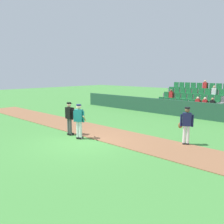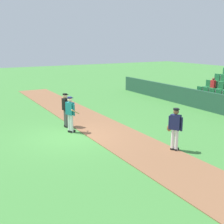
% 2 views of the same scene
% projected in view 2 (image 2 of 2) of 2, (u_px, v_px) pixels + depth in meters
% --- Properties ---
extents(ground_plane, '(80.00, 80.00, 0.00)m').
position_uv_depth(ground_plane, '(69.00, 136.00, 13.43)').
color(ground_plane, '#42843A').
extents(infield_dirt_path, '(28.00, 2.48, 0.03)m').
position_uv_depth(infield_dirt_path, '(105.00, 130.00, 14.36)').
color(infield_dirt_path, brown).
rests_on(infield_dirt_path, ground).
extents(dugout_fence, '(20.00, 0.16, 1.22)m').
position_uv_depth(dugout_fence, '(212.00, 103.00, 17.88)').
color(dugout_fence, '#234C38').
rests_on(dugout_fence, ground).
extents(batter_teal_jersey, '(0.75, 0.70, 1.76)m').
position_uv_depth(batter_teal_jersey, '(70.00, 113.00, 13.74)').
color(batter_teal_jersey, white).
rests_on(batter_teal_jersey, ground).
extents(umpire_home_plate, '(0.59, 0.31, 1.76)m').
position_uv_depth(umpire_home_plate, '(66.00, 108.00, 14.62)').
color(umpire_home_plate, '#4C4C4C').
rests_on(umpire_home_plate, ground).
extents(runner_navy_jersey, '(0.65, 0.42, 1.76)m').
position_uv_depth(runner_navy_jersey, '(175.00, 128.00, 11.40)').
color(runner_navy_jersey, white).
rests_on(runner_navy_jersey, ground).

